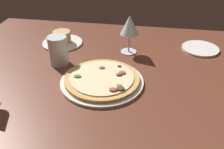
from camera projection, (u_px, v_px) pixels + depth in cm
name	position (u px, v px, depth cm)	size (l,w,h in cm)	color
dining_table	(122.00, 85.00, 96.42)	(150.00, 110.00, 4.00)	brown
pizza_main	(102.00, 80.00, 93.30)	(30.43, 30.43, 3.38)	silver
ramekin_on_saucer	(62.00, 39.00, 120.85)	(18.83, 18.83, 6.19)	silver
wine_glass_near	(128.00, 26.00, 108.13)	(7.84, 7.84, 17.08)	silver
water_glass	(58.00, 52.00, 103.20)	(7.70, 7.70, 11.92)	silver
side_plate	(200.00, 49.00, 116.54)	(16.46, 16.46, 0.90)	silver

